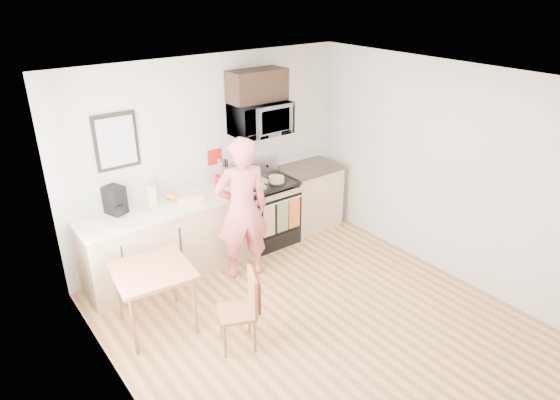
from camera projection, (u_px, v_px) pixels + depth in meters
floor at (325, 330)px, 5.33m from camera, size 4.60×4.60×0.00m
back_wall at (211, 157)px, 6.47m from camera, size 4.00×0.04×2.60m
left_wall at (129, 294)px, 3.70m from camera, size 0.04×4.60×2.60m
right_wall at (456, 175)px, 5.89m from camera, size 0.04×4.60×2.60m
ceiling at (336, 85)px, 4.26m from camera, size 4.00×4.60×0.04m
window at (94, 224)px, 4.20m from camera, size 0.06×1.40×1.50m
cabinet_left at (170, 242)px, 6.16m from camera, size 2.10×0.60×0.90m
countertop_left at (167, 207)px, 5.97m from camera, size 2.14×0.64×0.04m
cabinet_right at (309, 198)px, 7.38m from camera, size 0.84×0.60×0.90m
countertop_right at (309, 168)px, 7.19m from camera, size 0.88×0.64×0.04m
range at (266, 213)px, 6.93m from camera, size 0.76×0.70×1.16m
microwave at (260, 119)px, 6.46m from camera, size 0.76×0.51×0.42m
upper_cabinet at (257, 85)px, 6.32m from camera, size 0.76×0.35×0.40m
wall_art at (116, 141)px, 5.61m from camera, size 0.50×0.04×0.65m
wall_trivet at (215, 157)px, 6.48m from camera, size 0.20×0.02×0.20m
person at (242, 209)px, 5.96m from camera, size 0.75×0.60×1.80m
dining_table at (152, 276)px, 5.13m from camera, size 0.77×0.77×0.72m
chair at (248, 300)px, 4.91m from camera, size 0.49×0.46×0.84m
knife_block at (227, 175)px, 6.54m from camera, size 0.11×0.15×0.24m
utensil_crock at (220, 176)px, 6.45m from camera, size 0.12×0.12×0.37m
fruit_bowl at (173, 198)px, 6.08m from camera, size 0.25×0.25×0.10m
milk_carton at (151, 195)px, 5.91m from camera, size 0.12×0.12×0.27m
coffee_maker at (115, 201)px, 5.72m from camera, size 0.25×0.30×0.33m
bread_bag at (191, 199)px, 6.01m from camera, size 0.33×0.20×0.11m
cake at (276, 180)px, 6.65m from camera, size 0.25×0.25×0.08m
kettle at (246, 173)px, 6.71m from camera, size 0.19×0.19×0.24m
pot at (260, 184)px, 6.47m from camera, size 0.21×0.37×0.11m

